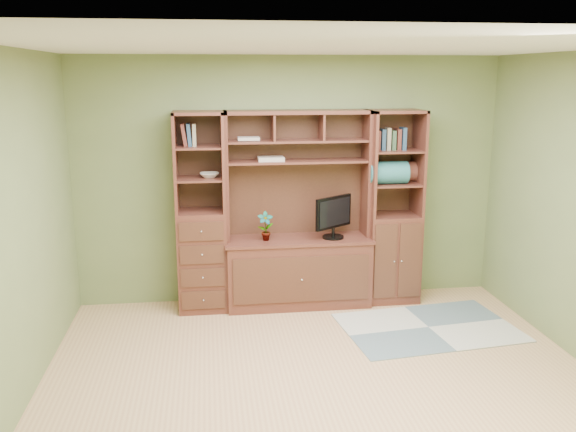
{
  "coord_description": "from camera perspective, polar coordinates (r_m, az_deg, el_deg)",
  "views": [
    {
      "loc": [
        -0.87,
        -4.35,
        2.41
      ],
      "look_at": [
        -0.13,
        1.2,
        1.1
      ],
      "focal_mm": 38.0,
      "sensor_mm": 36.0,
      "label": 1
    }
  ],
  "objects": [
    {
      "name": "center_hutch",
      "position": [
        6.31,
        0.97,
        0.48
      ],
      "size": [
        1.54,
        0.53,
        2.05
      ],
      "primitive_type": "cube",
      "color": "#53271D",
      "rests_on": "ground"
    },
    {
      "name": "orchid",
      "position": [
        6.26,
        -2.13,
        -0.96
      ],
      "size": [
        0.16,
        0.11,
        0.3
      ],
      "primitive_type": "imported",
      "color": "#AE513B",
      "rests_on": "center_hutch"
    },
    {
      "name": "right_tower",
      "position": [
        6.57,
        9.79,
        0.81
      ],
      "size": [
        0.55,
        0.45,
        2.05
      ],
      "primitive_type": "cube",
      "color": "#53271D",
      "rests_on": "ground"
    },
    {
      "name": "left_tower",
      "position": [
        6.28,
        -8.14,
        0.29
      ],
      "size": [
        0.5,
        0.45,
        2.05
      ],
      "primitive_type": "cube",
      "color": "#53271D",
      "rests_on": "ground"
    },
    {
      "name": "magazines",
      "position": [
        6.26,
        -1.62,
        5.38
      ],
      "size": [
        0.27,
        0.19,
        0.04
      ],
      "primitive_type": "cube",
      "color": "#B4A499",
      "rests_on": "center_hutch"
    },
    {
      "name": "monitor",
      "position": [
        6.33,
        4.29,
        0.6
      ],
      "size": [
        0.54,
        0.47,
        0.61
      ],
      "primitive_type": "cube",
      "rotation": [
        0.0,
        0.0,
        0.62
      ],
      "color": "black",
      "rests_on": "center_hutch"
    },
    {
      "name": "bowl",
      "position": [
        6.2,
        -7.37,
        3.82
      ],
      "size": [
        0.19,
        0.19,
        0.05
      ],
      "primitive_type": "imported",
      "color": "beige",
      "rests_on": "left_tower"
    },
    {
      "name": "room",
      "position": [
        4.57,
        3.55,
        -0.9
      ],
      "size": [
        4.6,
        4.1,
        2.64
      ],
      "color": "tan",
      "rests_on": "ground"
    },
    {
      "name": "blanket_red",
      "position": [
        6.62,
        10.84,
        4.13
      ],
      "size": [
        0.38,
        0.21,
        0.21
      ],
      "primitive_type": "cube",
      "color": "brown",
      "rests_on": "right_tower"
    },
    {
      "name": "blanket_teal",
      "position": [
        6.43,
        9.32,
        4.02
      ],
      "size": [
        0.41,
        0.23,
        0.23
      ],
      "primitive_type": "cube",
      "color": "#29686C",
      "rests_on": "right_tower"
    },
    {
      "name": "rug",
      "position": [
        6.17,
        13.01,
        -10.12
      ],
      "size": [
        1.75,
        1.27,
        0.01
      ],
      "primitive_type": "cube",
      "rotation": [
        0.0,
        0.0,
        0.12
      ],
      "color": "#909695",
      "rests_on": "ground"
    }
  ]
}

